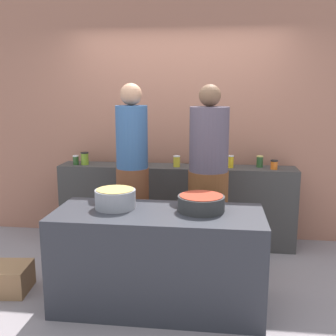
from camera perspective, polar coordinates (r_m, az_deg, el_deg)
name	(u,v)px	position (r m, az deg, el deg)	size (l,w,h in m)	color
ground	(163,287)	(3.85, -0.67, -16.58)	(12.00, 12.00, 0.00)	gray
storefront_wall	(179,114)	(4.86, 1.62, 7.71)	(4.80, 0.12, 3.00)	#A26954
display_shelf	(176,205)	(4.69, 1.14, -5.30)	(2.70, 0.36, 0.93)	#3C3A39
prep_table	(158,259)	(3.40, -1.39, -12.81)	(1.70, 0.70, 0.82)	#2C2D34
preserve_jar_0	(76,160)	(4.78, -12.96, 1.12)	(0.07, 0.07, 0.11)	#294C22
preserve_jar_1	(85,158)	(4.75, -11.73, 1.34)	(0.09, 0.09, 0.15)	olive
preserve_jar_2	(142,160)	(4.63, -3.64, 1.10)	(0.08, 0.08, 0.11)	#402D54
preserve_jar_3	(177,161)	(4.53, 1.24, 0.97)	(0.08, 0.08, 0.13)	gold
preserve_jar_4	(218,161)	(4.61, 7.11, 0.93)	(0.09, 0.09, 0.11)	brown
preserve_jar_5	(230,162)	(4.53, 8.85, 0.92)	(0.07, 0.07, 0.14)	gold
preserve_jar_6	(260,161)	(4.62, 12.89, 0.91)	(0.08, 0.08, 0.13)	#2A5027
preserve_jar_7	(274,165)	(4.54, 14.82, 0.47)	(0.08, 0.08, 0.10)	orange
cooking_pot_left	(115,199)	(3.37, -7.48, -4.34)	(0.34, 0.34, 0.16)	gray
cooking_pot_center	(201,203)	(3.27, 4.72, -5.01)	(0.38, 0.38, 0.13)	#2D2D2D
cook_with_tongs	(133,183)	(4.08, -5.05, -2.17)	(0.33, 0.33, 1.85)	brown
cook_in_cap	(208,189)	(3.96, 5.71, -2.92)	(0.39, 0.39, 1.83)	brown
bread_crate	(2,278)	(4.02, -22.46, -14.28)	(0.48, 0.35, 0.24)	#946B47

